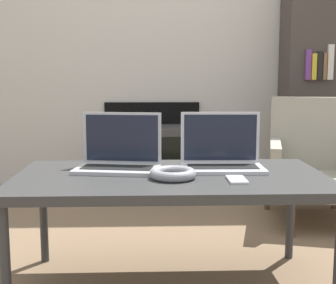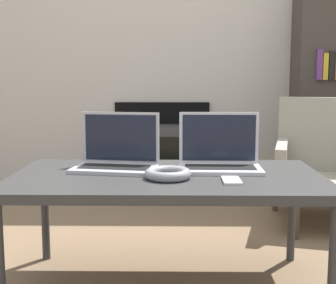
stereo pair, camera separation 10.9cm
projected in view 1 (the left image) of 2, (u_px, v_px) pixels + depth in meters
wall_back at (160, 19)px, 3.60m from camera, size 7.00×0.08×2.60m
table at (171, 183)px, 1.85m from camera, size 1.23×0.65×0.47m
laptop_left at (119, 156)px, 1.94m from camera, size 0.37×0.25×0.23m
laptop_right at (222, 156)px, 1.96m from camera, size 0.34×0.21×0.23m
headphones at (173, 174)px, 1.77m from camera, size 0.18×0.18×0.04m
phone at (237, 180)px, 1.74m from camera, size 0.07×0.13×0.01m
tv at (152, 159)px, 3.50m from camera, size 0.58×0.39×0.48m
armchair at (315, 160)px, 2.82m from camera, size 0.67×0.73×0.72m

